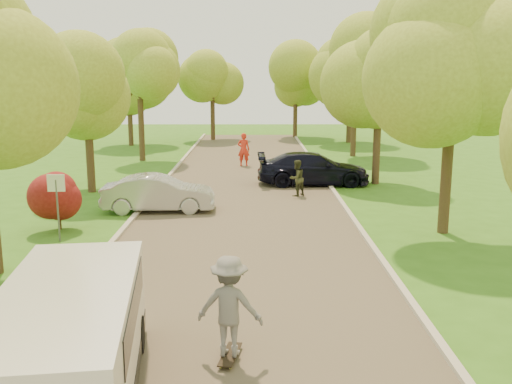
{
  "coord_description": "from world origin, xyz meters",
  "views": [
    {
      "loc": [
        0.42,
        -13.59,
        5.16
      ],
      "look_at": [
        0.49,
        5.51,
        1.3
      ],
      "focal_mm": 40.0,
      "sensor_mm": 36.0,
      "label": 1
    }
  ],
  "objects_px": {
    "dark_sedan": "(313,169)",
    "person_olive": "(297,178)",
    "street_sign": "(57,193)",
    "person_striped": "(244,150)",
    "skateboarder": "(230,306)",
    "minivan": "(69,345)",
    "longboard": "(230,355)",
    "silver_sedan": "(159,193)"
  },
  "relations": [
    {
      "from": "street_sign",
      "to": "skateboarder",
      "type": "xyz_separation_m",
      "value": [
        5.77,
        -7.83,
        -0.5
      ]
    },
    {
      "from": "longboard",
      "to": "person_olive",
      "type": "distance_m",
      "value": 15.04
    },
    {
      "from": "silver_sedan",
      "to": "person_striped",
      "type": "relative_size",
      "value": 2.22
    },
    {
      "from": "dark_sedan",
      "to": "skateboarder",
      "type": "distance_m",
      "value": 17.91
    },
    {
      "from": "street_sign",
      "to": "minivan",
      "type": "xyz_separation_m",
      "value": [
        3.29,
        -9.27,
        -0.53
      ]
    },
    {
      "from": "street_sign",
      "to": "longboard",
      "type": "distance_m",
      "value": 9.83
    },
    {
      "from": "dark_sedan",
      "to": "longboard",
      "type": "relative_size",
      "value": 5.41
    },
    {
      "from": "street_sign",
      "to": "person_olive",
      "type": "relative_size",
      "value": 1.35
    },
    {
      "from": "longboard",
      "to": "person_striped",
      "type": "distance_m",
      "value": 23.54
    },
    {
      "from": "longboard",
      "to": "person_olive",
      "type": "xyz_separation_m",
      "value": [
        2.33,
        14.85,
        0.7
      ]
    },
    {
      "from": "street_sign",
      "to": "person_striped",
      "type": "xyz_separation_m",
      "value": [
        5.61,
        15.7,
        -0.59
      ]
    },
    {
      "from": "dark_sedan",
      "to": "person_olive",
      "type": "distance_m",
      "value": 2.93
    },
    {
      "from": "minivan",
      "to": "longboard",
      "type": "distance_m",
      "value": 3.01
    },
    {
      "from": "street_sign",
      "to": "silver_sedan",
      "type": "bearing_deg",
      "value": 58.92
    },
    {
      "from": "person_olive",
      "to": "skateboarder",
      "type": "bearing_deg",
      "value": 39.48
    },
    {
      "from": "dark_sedan",
      "to": "longboard",
      "type": "height_order",
      "value": "dark_sedan"
    },
    {
      "from": "street_sign",
      "to": "person_striped",
      "type": "bearing_deg",
      "value": 70.32
    },
    {
      "from": "minivan",
      "to": "longboard",
      "type": "xyz_separation_m",
      "value": [
        2.48,
        1.45,
        -0.92
      ]
    },
    {
      "from": "person_olive",
      "to": "street_sign",
      "type": "bearing_deg",
      "value": -0.69
    },
    {
      "from": "street_sign",
      "to": "minivan",
      "type": "distance_m",
      "value": 9.86
    },
    {
      "from": "minivan",
      "to": "person_striped",
      "type": "distance_m",
      "value": 25.08
    },
    {
      "from": "minivan",
      "to": "silver_sedan",
      "type": "distance_m",
      "value": 13.45
    },
    {
      "from": "street_sign",
      "to": "minivan",
      "type": "height_order",
      "value": "street_sign"
    },
    {
      "from": "minivan",
      "to": "person_olive",
      "type": "relative_size",
      "value": 3.39
    },
    {
      "from": "minivan",
      "to": "longboard",
      "type": "relative_size",
      "value": 5.46
    },
    {
      "from": "longboard",
      "to": "person_striped",
      "type": "relative_size",
      "value": 0.51
    },
    {
      "from": "dark_sedan",
      "to": "street_sign",
      "type": "bearing_deg",
      "value": 136.25
    },
    {
      "from": "minivan",
      "to": "longboard",
      "type": "height_order",
      "value": "minivan"
    },
    {
      "from": "longboard",
      "to": "person_striped",
      "type": "xyz_separation_m",
      "value": [
        -0.15,
        23.53,
        0.87
      ]
    },
    {
      "from": "dark_sedan",
      "to": "person_olive",
      "type": "relative_size",
      "value": 3.37
    },
    {
      "from": "minivan",
      "to": "dark_sedan",
      "type": "bearing_deg",
      "value": 65.7
    },
    {
      "from": "silver_sedan",
      "to": "person_olive",
      "type": "bearing_deg",
      "value": -65.71
    },
    {
      "from": "skateboarder",
      "to": "person_striped",
      "type": "height_order",
      "value": "skateboarder"
    },
    {
      "from": "longboard",
      "to": "skateboarder",
      "type": "bearing_deg",
      "value": -0.0
    },
    {
      "from": "dark_sedan",
      "to": "skateboarder",
      "type": "xyz_separation_m",
      "value": [
        -3.33,
        -17.6,
        0.28
      ]
    },
    {
      "from": "dark_sedan",
      "to": "longboard",
      "type": "bearing_deg",
      "value": 168.5
    },
    {
      "from": "person_striped",
      "to": "person_olive",
      "type": "xyz_separation_m",
      "value": [
        2.48,
        -8.68,
        -0.17
      ]
    },
    {
      "from": "street_sign",
      "to": "silver_sedan",
      "type": "relative_size",
      "value": 0.5
    },
    {
      "from": "silver_sedan",
      "to": "street_sign",
      "type": "bearing_deg",
      "value": 146.03
    },
    {
      "from": "minivan",
      "to": "skateboarder",
      "type": "height_order",
      "value": "skateboarder"
    },
    {
      "from": "skateboarder",
      "to": "minivan",
      "type": "bearing_deg",
      "value": 40.56
    },
    {
      "from": "silver_sedan",
      "to": "skateboarder",
      "type": "xyz_separation_m",
      "value": [
        3.27,
        -11.97,
        0.35
      ]
    }
  ]
}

